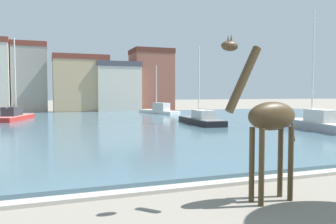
{
  "coord_description": "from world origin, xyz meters",
  "views": [
    {
      "loc": [
        -4.14,
        -0.89,
        3.02
      ],
      "look_at": [
        0.86,
        13.0,
        2.2
      ],
      "focal_mm": 35.76,
      "sensor_mm": 36.0,
      "label": 1
    }
  ],
  "objects_px": {
    "sailboat_white": "(157,111)",
    "sailboat_black": "(199,121)",
    "giraffe_statue": "(268,119)",
    "sailboat_grey": "(312,124)",
    "sailboat_red": "(16,117)"
  },
  "relations": [
    {
      "from": "sailboat_white",
      "to": "sailboat_black",
      "type": "xyz_separation_m",
      "value": [
        -1.21,
        -16.3,
        -0.03
      ]
    },
    {
      "from": "sailboat_grey",
      "to": "sailboat_white",
      "type": "relative_size",
      "value": 1.03
    },
    {
      "from": "sailboat_white",
      "to": "sailboat_black",
      "type": "height_order",
      "value": "sailboat_black"
    },
    {
      "from": "sailboat_white",
      "to": "sailboat_red",
      "type": "distance_m",
      "value": 18.31
    },
    {
      "from": "sailboat_black",
      "to": "giraffe_statue",
      "type": "bearing_deg",
      "value": -109.89
    },
    {
      "from": "sailboat_white",
      "to": "sailboat_red",
      "type": "relative_size",
      "value": 1.03
    },
    {
      "from": "giraffe_statue",
      "to": "sailboat_grey",
      "type": "xyz_separation_m",
      "value": [
        13.63,
        12.94,
        -1.68
      ]
    },
    {
      "from": "giraffe_statue",
      "to": "sailboat_white",
      "type": "height_order",
      "value": "sailboat_white"
    },
    {
      "from": "giraffe_statue",
      "to": "sailboat_white",
      "type": "relative_size",
      "value": 0.5
    },
    {
      "from": "sailboat_black",
      "to": "sailboat_red",
      "type": "distance_m",
      "value": 19.38
    },
    {
      "from": "sailboat_white",
      "to": "sailboat_red",
      "type": "height_order",
      "value": "sailboat_red"
    },
    {
      "from": "sailboat_grey",
      "to": "sailboat_red",
      "type": "xyz_separation_m",
      "value": [
        -22.56,
        17.81,
        -0.07
      ]
    },
    {
      "from": "sailboat_grey",
      "to": "sailboat_red",
      "type": "height_order",
      "value": "sailboat_grey"
    },
    {
      "from": "giraffe_statue",
      "to": "sailboat_black",
      "type": "relative_size",
      "value": 0.56
    },
    {
      "from": "sailboat_grey",
      "to": "sailboat_black",
      "type": "relative_size",
      "value": 1.17
    }
  ]
}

